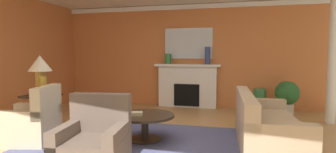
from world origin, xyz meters
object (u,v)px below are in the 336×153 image
at_px(mantel_mirror, 188,43).
at_px(side_table, 42,110).
at_px(coffee_table, 145,121).
at_px(vase_mantel_right, 207,56).
at_px(armchair_near_window, 31,124).
at_px(sofa, 265,128).
at_px(vase_tall_corner, 260,101).
at_px(table_lamp, 40,67).
at_px(vase_mantel_left, 168,59).
at_px(vase_on_side_table, 43,86).
at_px(armchair_facing_fireplace, 94,147).
at_px(potted_plant, 287,95).
at_px(fireplace, 187,87).

xyz_separation_m(mantel_mirror, side_table, (-2.24, -3.21, -1.36)).
relative_size(coffee_table, vase_mantel_right, 2.13).
relative_size(armchair_near_window, side_table, 1.38).
distance_m(sofa, vase_tall_corner, 2.66).
bearing_deg(vase_mantel_right, vase_tall_corner, -10.54).
bearing_deg(mantel_mirror, sofa, -59.60).
distance_m(side_table, table_lamp, 0.82).
height_order(mantel_mirror, table_lamp, mantel_mirror).
height_order(sofa, vase_mantel_left, vase_mantel_left).
xyz_separation_m(sofa, table_lamp, (-4.05, -0.13, 0.93)).
relative_size(armchair_near_window, vase_on_side_table, 2.67).
bearing_deg(armchair_facing_fireplace, vase_on_side_table, 143.79).
xyz_separation_m(side_table, potted_plant, (4.74, 2.57, 0.09)).
relative_size(armchair_facing_fireplace, side_table, 1.36).
bearing_deg(armchair_near_window, side_table, 115.78).
bearing_deg(table_lamp, vase_mantel_left, 60.84).
height_order(mantel_mirror, vase_on_side_table, mantel_mirror).
distance_m(sofa, table_lamp, 4.16).
relative_size(armchair_facing_fireplace, coffee_table, 0.95).
bearing_deg(side_table, vase_tall_corner, 33.96).
bearing_deg(table_lamp, mantel_mirror, 55.01).
bearing_deg(armchair_near_window, fireplace, 62.39).
bearing_deg(vase_mantel_right, vase_on_side_table, -129.95).
bearing_deg(sofa, mantel_mirror, 120.40).
xyz_separation_m(armchair_facing_fireplace, side_table, (-1.90, 1.40, 0.09)).
bearing_deg(coffee_table, sofa, 5.12).
xyz_separation_m(vase_mantel_left, vase_on_side_table, (-1.54, -3.16, -0.45)).
bearing_deg(vase_mantel_right, armchair_facing_fireplace, -101.43).
bearing_deg(vase_mantel_right, side_table, -132.62).
bearing_deg(armchair_facing_fireplace, vase_mantel_right, 78.57).
relative_size(armchair_near_window, armchair_facing_fireplace, 1.01).
height_order(coffee_table, vase_mantel_left, vase_mantel_left).
height_order(mantel_mirror, armchair_facing_fireplace, mantel_mirror).
bearing_deg(mantel_mirror, vase_mantel_left, -162.82).
xyz_separation_m(coffee_table, vase_tall_corner, (2.04, 2.84, -0.03)).
bearing_deg(vase_mantel_left, vase_mantel_right, 0.00).
bearing_deg(mantel_mirror, vase_mantel_right, -17.18).
xyz_separation_m(mantel_mirror, armchair_facing_fireplace, (-0.35, -4.61, -1.46)).
relative_size(fireplace, sofa, 0.84).
relative_size(coffee_table, vase_tall_corner, 1.66).
height_order(side_table, potted_plant, potted_plant).
xyz_separation_m(sofa, vase_mantel_left, (-2.36, 2.91, 1.03)).
xyz_separation_m(armchair_near_window, vase_mantel_right, (2.49, 3.66, 1.12)).
distance_m(sofa, armchair_facing_fireplace, 2.64).
height_order(table_lamp, vase_mantel_right, vase_mantel_right).
height_order(armchair_near_window, coffee_table, armchair_near_window).
height_order(armchair_facing_fireplace, vase_mantel_left, vase_mantel_left).
distance_m(coffee_table, vase_mantel_right, 3.35).
bearing_deg(fireplace, vase_mantel_right, -5.14).
relative_size(side_table, vase_mantel_right, 1.49).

